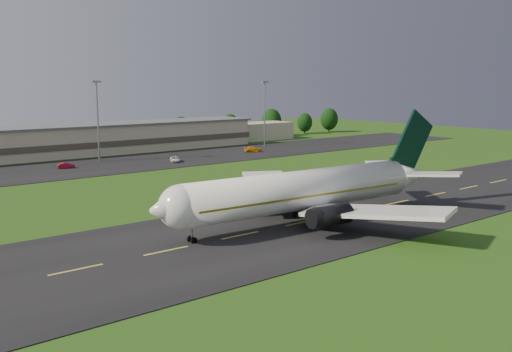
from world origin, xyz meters
TOP-DOWN VIEW (x-y plane):
  - ground at (0.00, 0.00)m, footprint 360.00×360.00m
  - taxiway at (0.00, 0.00)m, footprint 220.00×30.00m
  - apron at (0.00, 72.00)m, footprint 260.00×30.00m
  - airliner at (0.67, -0.06)m, footprint 51.30×42.09m
  - terminal at (6.40, 96.18)m, footprint 145.00×16.00m
  - light_mast_centre at (5.00, 80.00)m, footprint 2.40×1.20m
  - light_mast_east at (60.00, 80.00)m, footprint 2.40×1.20m
  - tree_line at (37.88, 105.88)m, footprint 193.92×9.57m
  - service_vehicle_b at (-6.43, 72.69)m, footprint 4.14×2.40m
  - service_vehicle_c at (18.97, 66.15)m, footprint 4.17×5.28m
  - service_vehicle_d at (47.53, 70.29)m, footprint 5.51×4.15m

SIDE VIEW (x-z plane):
  - ground at x=0.00m, z-range 0.00..0.00m
  - taxiway at x=0.00m, z-range 0.00..0.10m
  - apron at x=0.00m, z-range 0.00..0.10m
  - service_vehicle_b at x=-6.43m, z-range 0.10..1.39m
  - service_vehicle_c at x=18.97m, z-range 0.10..1.43m
  - service_vehicle_d at x=47.53m, z-range 0.10..1.59m
  - terminal at x=6.40m, z-range -0.21..8.19m
  - airliner at x=0.67m, z-range -3.13..12.45m
  - tree_line at x=37.88m, z-range -0.20..10.01m
  - light_mast_centre at x=5.00m, z-range 2.56..22.91m
  - light_mast_east at x=60.00m, z-range 2.56..22.91m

